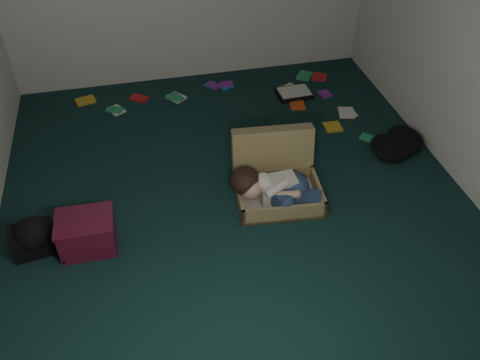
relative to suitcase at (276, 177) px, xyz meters
name	(u,v)px	position (x,y,z in m)	size (l,w,h in m)	color
floor	(236,199)	(-0.36, -0.03, -0.16)	(4.50, 4.50, 0.00)	black
wall_front	(364,342)	(-0.36, -2.28, 1.14)	(4.50, 4.50, 0.00)	silver
suitcase	(276,177)	(0.00, 0.00, 0.00)	(0.78, 0.76, 0.53)	#988854
person	(275,188)	(-0.07, -0.18, 0.04)	(0.77, 0.42, 0.33)	silver
maroon_bin	(87,233)	(-1.61, -0.31, -0.01)	(0.44, 0.35, 0.30)	#521026
backpack	(33,239)	(-2.02, -0.25, -0.04)	(0.41, 0.33, 0.25)	black
clothing_pile	(402,147)	(1.34, 0.25, -0.08)	(0.48, 0.39, 0.15)	black
paper_tray	(294,93)	(0.66, 1.51, -0.13)	(0.39, 0.30, 0.05)	black
book_scatter	(252,99)	(0.17, 1.53, -0.15)	(2.98, 1.61, 0.02)	gold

